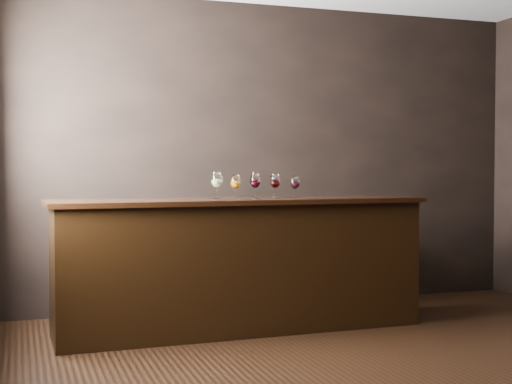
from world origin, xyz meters
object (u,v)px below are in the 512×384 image
object	(u,v)px
glass_white	(217,180)
glass_red_c	(295,183)
glass_amber	(235,182)
glass_red_b	(275,182)
back_bar_shelf	(216,265)
glass_red_a	(255,181)
bar_counter	(240,267)

from	to	relation	value
glass_white	glass_red_c	distance (m)	0.64
glass_amber	glass_red_b	bearing A→B (deg)	1.55
glass_white	glass_red_b	bearing A→B (deg)	-3.27
back_bar_shelf	glass_red_c	distance (m)	1.14
glass_red_a	glass_red_b	distance (m)	0.17
bar_counter	glass_white	distance (m)	0.71
back_bar_shelf	glass_red_c	world-z (taller)	glass_red_c
glass_white	bar_counter	bearing A→B (deg)	-8.72
back_bar_shelf	glass_white	distance (m)	1.03
glass_red_a	glass_red_c	size ratio (longest dim) A/B	1.11
glass_amber	glass_red_b	xyz separation A→B (m)	(0.34, 0.01, 0.00)
glass_red_a	glass_white	bearing A→B (deg)	173.38
glass_amber	glass_red_c	xyz separation A→B (m)	(0.50, -0.01, -0.01)
glass_white	back_bar_shelf	bearing A→B (deg)	75.34
glass_red_a	glass_red_b	xyz separation A→B (m)	(0.17, 0.01, -0.00)
back_bar_shelf	glass_white	world-z (taller)	glass_white
glass_white	glass_red_b	distance (m)	0.48
glass_amber	glass_red_b	size ratio (longest dim) A/B	0.97
glass_amber	glass_red_a	size ratio (longest dim) A/B	0.96
back_bar_shelf	glass_red_c	bearing A→B (deg)	-57.12
glass_amber	glass_red_c	size ratio (longest dim) A/B	1.06
bar_counter	glass_red_a	distance (m)	0.69
bar_counter	glass_amber	world-z (taller)	glass_amber
bar_counter	glass_red_c	world-z (taller)	glass_red_c
glass_red_c	glass_red_b	bearing A→B (deg)	173.28
bar_counter	glass_white	xyz separation A→B (m)	(-0.18, 0.03, 0.68)
bar_counter	glass_red_b	distance (m)	0.73
back_bar_shelf	glass_amber	size ratio (longest dim) A/B	12.27
glass_red_a	glass_red_c	distance (m)	0.34
glass_red_a	glass_red_b	bearing A→B (deg)	2.68
glass_white	glass_red_a	distance (m)	0.31
glass_white	glass_amber	bearing A→B (deg)	-14.50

